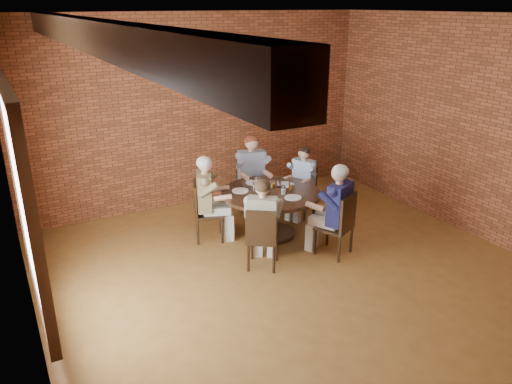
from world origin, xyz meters
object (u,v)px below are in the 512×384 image
chair_e (340,223)px  chair_a (304,189)px  diner_c (208,199)px  diner_d (263,224)px  chair_b (251,183)px  chair_d (262,236)px  smartphone (298,197)px  dining_table (271,205)px  diner_b (252,176)px  diner_a (302,182)px  diner_e (335,210)px  chair_c (203,209)px

chair_e → chair_a: bearing=-130.5°
diner_c → diner_d: size_ratio=1.03×
chair_b → diner_d: size_ratio=0.74×
chair_d → smartphone: chair_d is taller
dining_table → chair_a: chair_a is taller
chair_a → chair_d: 2.08m
diner_c → chair_e: 2.05m
smartphone → diner_b: bearing=77.5°
diner_a → chair_d: size_ratio=1.34×
dining_table → chair_e: (0.54, -1.09, -0.00)m
diner_e → diner_c: bearing=-69.8°
chair_b → diner_e: 2.07m
dining_table → chair_d: size_ratio=1.69×
chair_d → diner_e: (1.16, -0.11, 0.19)m
chair_b → diner_c: (-1.11, -0.70, 0.15)m
diner_c → diner_e: 1.95m
chair_a → chair_b: 0.95m
chair_a → diner_d: (-1.54, -1.28, 0.17)m
chair_e → smartphone: bearing=-93.7°
diner_a → diner_e: 1.47m
dining_table → diner_a: size_ratio=1.25×
diner_a → diner_e: (-0.37, -1.42, 0.08)m
diner_c → chair_d: bearing=-147.7°
dining_table → diner_a: bearing=25.9°
diner_b → diner_c: diner_b is taller
diner_a → diner_c: diner_c is taller
chair_b → chair_e: chair_b is taller
chair_e → chair_b: bearing=-107.0°
chair_c → diner_d: bearing=-141.4°
chair_a → smartphone: (-0.67, -0.85, 0.27)m
chair_d → diner_e: diner_e is taller
chair_e → diner_e: bearing=-90.0°
dining_table → diner_c: bearing=159.5°
smartphone → diner_c: bearing=131.7°
chair_b → diner_b: 0.20m
chair_a → chair_e: chair_e is taller
chair_b → diner_d: diner_d is taller
diner_b → diner_d: (-0.78, -1.78, -0.04)m
chair_a → diner_d: 2.01m
smartphone → chair_b: bearing=76.6°
dining_table → chair_c: bearing=159.5°
diner_a → diner_b: 0.87m
chair_b → diner_c: diner_c is taller
diner_c → chair_d: 1.28m
dining_table → chair_e: 1.21m
dining_table → chair_d: (-0.66, -0.89, -0.02)m
diner_b → diner_e: (0.32, -1.95, -0.00)m
diner_a → diner_e: diner_e is taller
chair_e → diner_c: bearing=-70.7°
dining_table → chair_c: 1.08m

